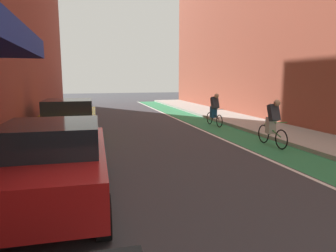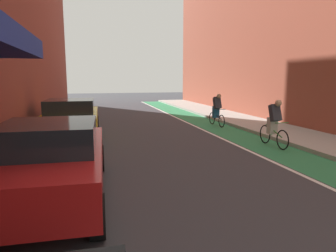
{
  "view_description": "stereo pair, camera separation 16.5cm",
  "coord_description": "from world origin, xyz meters",
  "px_view_note": "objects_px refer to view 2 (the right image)",
  "views": [
    {
      "loc": [
        -2.54,
        3.08,
        2.31
      ],
      "look_at": [
        -0.19,
        11.61,
        0.9
      ],
      "focal_mm": 32.21,
      "sensor_mm": 36.0,
      "label": 1
    },
    {
      "loc": [
        -2.38,
        3.04,
        2.31
      ],
      "look_at": [
        -0.19,
        11.61,
        0.9
      ],
      "focal_mm": 32.21,
      "sensor_mm": 36.0,
      "label": 2
    }
  ],
  "objects_px": {
    "cyclist_trailing": "(274,123)",
    "cyclist_far": "(217,109)",
    "parked_sedan_yellow_cab": "(71,119)",
    "parked_sedan_red": "(52,160)"
  },
  "relations": [
    {
      "from": "parked_sedan_red",
      "to": "cyclist_far",
      "type": "xyz_separation_m",
      "value": [
        6.68,
        7.75,
        0.06
      ]
    },
    {
      "from": "parked_sedan_red",
      "to": "cyclist_trailing",
      "type": "distance_m",
      "value": 7.4
    },
    {
      "from": "parked_sedan_yellow_cab",
      "to": "cyclist_far",
      "type": "relative_size",
      "value": 2.75
    },
    {
      "from": "cyclist_trailing",
      "to": "cyclist_far",
      "type": "bearing_deg",
      "value": 90.72
    },
    {
      "from": "parked_sedan_red",
      "to": "cyclist_trailing",
      "type": "xyz_separation_m",
      "value": [
        6.74,
        3.06,
        0.02
      ]
    },
    {
      "from": "parked_sedan_yellow_cab",
      "to": "cyclist_far",
      "type": "distance_m",
      "value": 6.89
    },
    {
      "from": "parked_sedan_yellow_cab",
      "to": "cyclist_far",
      "type": "bearing_deg",
      "value": 14.1
    },
    {
      "from": "cyclist_trailing",
      "to": "cyclist_far",
      "type": "xyz_separation_m",
      "value": [
        -0.06,
        4.69,
        0.03
      ]
    },
    {
      "from": "parked_sedan_yellow_cab",
      "to": "cyclist_trailing",
      "type": "distance_m",
      "value": 7.38
    },
    {
      "from": "cyclist_far",
      "to": "parked_sedan_red",
      "type": "bearing_deg",
      "value": -130.77
    }
  ]
}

